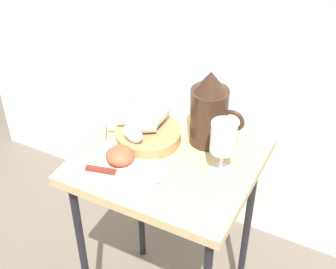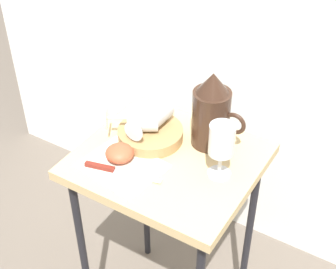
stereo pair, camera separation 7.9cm
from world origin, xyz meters
The scene contains 10 objects.
curtain_drape centered at (0.00, 0.53, 0.95)m, with size 2.40×0.03×1.90m, color white.
table centered at (0.00, 0.00, 0.65)m, with size 0.50×0.44×0.74m.
linen_napkin centered at (-0.09, -0.10, 0.74)m, with size 0.21×0.17×0.00m, color silver.
basket_tray centered at (-0.09, 0.04, 0.75)m, with size 0.19×0.19×0.04m, color #AD8451.
pitcher centered at (0.07, 0.12, 0.83)m, with size 0.16×0.11×0.23m.
wine_glass_upright centered at (0.15, 0.01, 0.84)m, with size 0.07×0.07×0.16m.
wine_glass_tipped_near centered at (-0.11, 0.03, 0.81)m, with size 0.16×0.14×0.08m.
wine_glass_tipped_far centered at (-0.09, 0.07, 0.81)m, with size 0.08×0.15×0.08m.
apple_half_left centered at (-0.11, -0.08, 0.76)m, with size 0.08×0.08×0.04m, color #C15133.
knife centered at (-0.10, -0.13, 0.75)m, with size 0.22×0.07×0.01m.
Camera 1 is at (0.48, -0.94, 1.63)m, focal length 52.68 mm.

